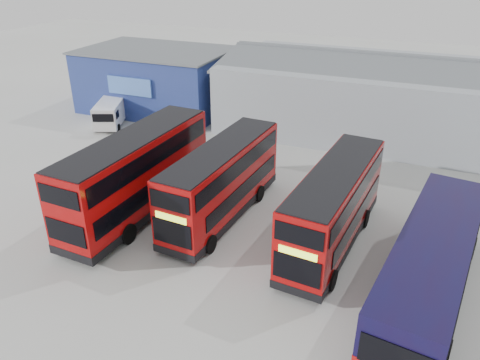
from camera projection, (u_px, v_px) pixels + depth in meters
ground_plane at (218, 255)px, 21.87m from camera, size 120.00×120.00×0.00m
office_block at (157, 79)px, 40.31m from camera, size 12.30×8.32×5.12m
maintenance_shed at (429, 102)px, 34.50m from camera, size 30.50×12.00×5.89m
double_decker_left at (137, 176)px, 24.33m from camera, size 3.09×10.54×4.41m
double_decker_centre at (222, 183)px, 24.15m from camera, size 2.92×9.48×3.95m
double_decker_right at (334, 208)px, 21.80m from camera, size 3.09×9.49×3.95m
single_decker_blue at (430, 269)px, 18.47m from camera, size 4.18×11.57×3.07m
panel_van at (110, 112)px, 37.05m from camera, size 3.34×4.76×1.95m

